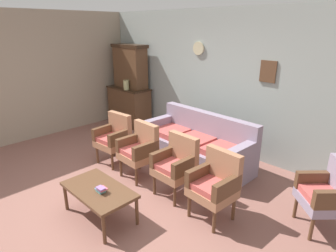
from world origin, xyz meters
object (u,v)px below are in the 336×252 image
(armchair_near_couch_end, at_px, (176,163))
(armchair_near_cabinet, at_px, (215,183))
(floral_couch, at_px, (198,146))
(armchair_by_doorway, at_px, (114,137))
(side_cabinet, at_px, (129,106))
(armchair_row_middle, at_px, (139,148))
(wingback_chair_by_fireplace, at_px, (328,193))
(book_stack_on_table, at_px, (101,189))
(coffee_table, at_px, (99,192))
(vase_on_cabinet, at_px, (126,85))

(armchair_near_couch_end, bearing_deg, armchair_near_cabinet, -3.75)
(armchair_near_cabinet, bearing_deg, floral_couch, 137.14)
(armchair_by_doorway, height_order, armchair_near_cabinet, same)
(side_cabinet, bearing_deg, armchair_row_middle, -34.46)
(wingback_chair_by_fireplace, distance_m, book_stack_on_table, 2.73)
(armchair_row_middle, height_order, coffee_table, armchair_row_middle)
(armchair_row_middle, relative_size, armchair_near_couch_end, 1.00)
(armchair_near_couch_end, height_order, wingback_chair_by_fireplace, same)
(armchair_by_doorway, relative_size, armchair_near_couch_end, 1.00)
(floral_couch, xyz_separation_m, armchair_by_doorway, (-1.10, -1.03, 0.17))
(armchair_row_middle, relative_size, armchair_near_cabinet, 1.00)
(vase_on_cabinet, relative_size, book_stack_on_table, 1.47)
(coffee_table, bearing_deg, vase_on_cabinet, 136.64)
(book_stack_on_table, bearing_deg, side_cabinet, 137.01)
(vase_on_cabinet, bearing_deg, armchair_near_couch_end, -25.02)
(side_cabinet, relative_size, wingback_chair_by_fireplace, 1.28)
(side_cabinet, bearing_deg, armchair_near_couch_end, -26.60)
(armchair_by_doorway, xyz_separation_m, book_stack_on_table, (1.29, -1.10, -0.04))
(vase_on_cabinet, distance_m, book_stack_on_table, 3.72)
(armchair_by_doorway, distance_m, armchair_row_middle, 0.72)
(vase_on_cabinet, bearing_deg, book_stack_on_table, -42.56)
(side_cabinet, bearing_deg, armchair_by_doorway, -44.91)
(floral_couch, relative_size, armchair_row_middle, 2.32)
(armchair_near_cabinet, xyz_separation_m, wingback_chair_by_fireplace, (1.08, 0.76, 0.00))
(book_stack_on_table, bearing_deg, armchair_by_doorway, 139.52)
(side_cabinet, bearing_deg, floral_couch, -11.31)
(floral_couch, relative_size, book_stack_on_table, 13.62)
(floral_couch, height_order, armchair_near_couch_end, same)
(armchair_near_cabinet, xyz_separation_m, coffee_table, (-1.04, -1.05, -0.12))
(side_cabinet, distance_m, armchair_row_middle, 2.77)
(side_cabinet, xyz_separation_m, armchair_row_middle, (2.29, -1.57, 0.03))
(side_cabinet, bearing_deg, coffee_table, -43.75)
(vase_on_cabinet, bearing_deg, coffee_table, -43.36)
(armchair_row_middle, bearing_deg, armchair_near_couch_end, 2.10)
(vase_on_cabinet, distance_m, armchair_near_cabinet, 3.95)
(side_cabinet, height_order, armchair_by_doorway, side_cabinet)
(floral_couch, height_order, armchair_by_doorway, same)
(wingback_chair_by_fireplace, relative_size, coffee_table, 0.90)
(vase_on_cabinet, xyz_separation_m, armchair_near_cabinet, (3.65, -1.42, -0.54))
(armchair_row_middle, xyz_separation_m, book_stack_on_table, (0.56, -1.09, -0.04))
(wingback_chair_by_fireplace, xyz_separation_m, coffee_table, (-2.13, -1.80, -0.12))
(vase_on_cabinet, xyz_separation_m, armchair_by_doorway, (1.42, -1.38, -0.54))
(floral_couch, xyz_separation_m, armchair_row_middle, (-0.37, -1.04, 0.17))
(wingback_chair_by_fireplace, bearing_deg, armchair_near_cabinet, -145.13)
(vase_on_cabinet, xyz_separation_m, coffee_table, (2.61, -2.46, -0.67))
(vase_on_cabinet, height_order, armchair_by_doorway, vase_on_cabinet)
(floral_couch, height_order, coffee_table, floral_couch)
(coffee_table, bearing_deg, book_stack_on_table, -12.46)
(coffee_table, distance_m, book_stack_on_table, 0.13)
(vase_on_cabinet, bearing_deg, floral_couch, -8.14)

